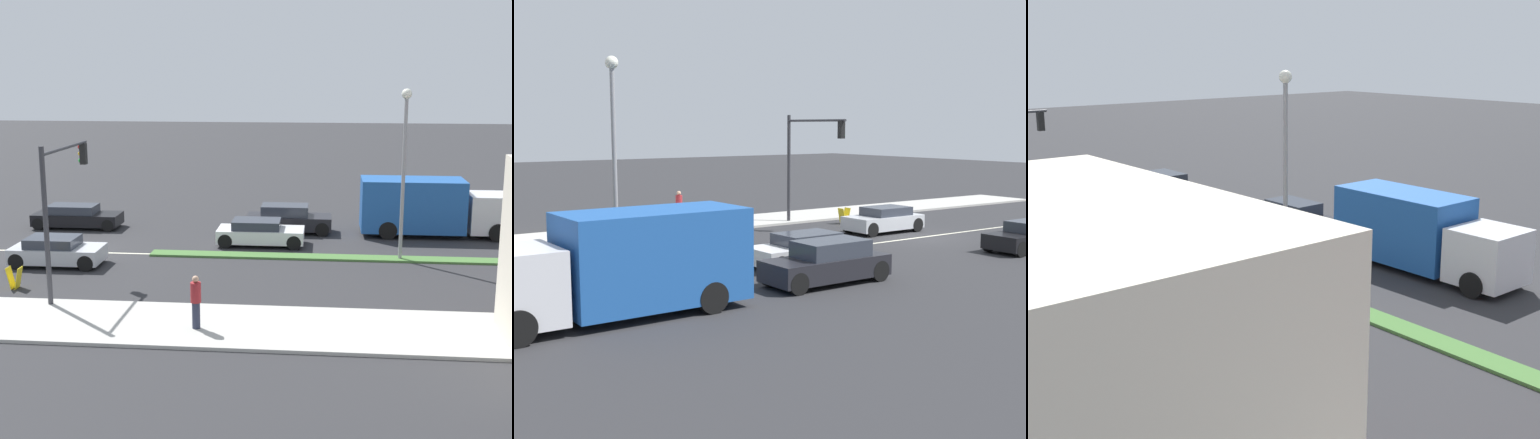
# 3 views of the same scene
# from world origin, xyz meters

# --- Properties ---
(ground_plane) EXTENTS (160.00, 160.00, 0.00)m
(ground_plane) POSITION_xyz_m (0.00, 18.00, 0.00)
(ground_plane) COLOR #2B2B2D
(lane_marking_center) EXTENTS (0.16, 60.00, 0.01)m
(lane_marking_center) POSITION_xyz_m (0.00, 0.00, 0.00)
(lane_marking_center) COLOR beige
(lane_marking_center) RESTS_ON ground
(traffic_signal_main) EXTENTS (4.59, 0.34, 5.60)m
(traffic_signal_main) POSITION_xyz_m (6.12, 2.18, 3.90)
(traffic_signal_main) COLOR #333338
(traffic_signal_main) RESTS_ON sidewalk_right
(street_lamp) EXTENTS (0.44, 0.44, 7.37)m
(street_lamp) POSITION_xyz_m (0.00, 15.16, 4.78)
(street_lamp) COLOR gray
(street_lamp) RESTS_ON median_strip
(pedestrian) EXTENTS (0.34, 0.34, 1.75)m
(pedestrian) POSITION_xyz_m (9.43, 7.77, 1.04)
(pedestrian) COLOR #282D42
(pedestrian) RESTS_ON sidewalk_right
(warning_aframe_sign) EXTENTS (0.45, 0.53, 0.84)m
(warning_aframe_sign) POSITION_xyz_m (5.58, 0.00, 0.43)
(warning_aframe_sign) COLOR yellow
(warning_aframe_sign) RESTS_ON ground
(delivery_truck) EXTENTS (2.44, 7.50, 2.87)m
(delivery_truck) POSITION_xyz_m (-5.00, 17.10, 1.47)
(delivery_truck) COLOR silver
(delivery_truck) RESTS_ON ground
(sedan_dark) EXTENTS (1.73, 4.34, 1.43)m
(sedan_dark) POSITION_xyz_m (-5.00, 9.95, 0.69)
(sedan_dark) COLOR black
(sedan_dark) RESTS_ON ground
(van_white) EXTENTS (1.86, 4.11, 1.23)m
(van_white) POSITION_xyz_m (-2.20, 8.76, 0.60)
(van_white) COLOR silver
(van_white) RESTS_ON ground
(suv_black) EXTENTS (1.73, 4.56, 1.23)m
(suv_black) POSITION_xyz_m (-5.00, -1.26, 0.60)
(suv_black) COLOR black
(suv_black) RESTS_ON ground
(sedan_silver) EXTENTS (1.85, 3.88, 1.24)m
(sedan_silver) POSITION_xyz_m (2.20, 0.40, 0.61)
(sedan_silver) COLOR #B7BABF
(sedan_silver) RESTS_ON ground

